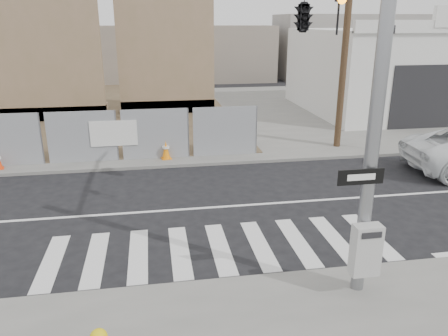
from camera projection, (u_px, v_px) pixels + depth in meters
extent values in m
plane|color=black|center=(207.00, 208.00, 13.17)|extent=(100.00, 100.00, 0.00)
cube|color=slate|center=(177.00, 114.00, 26.24)|extent=(50.00, 20.00, 0.12)
cylinder|color=gray|center=(375.00, 121.00, 7.92)|extent=(0.26, 0.26, 7.00)
cube|color=#B2B2AF|center=(366.00, 250.00, 8.44)|extent=(0.55, 0.30, 1.05)
cube|color=black|center=(361.00, 177.00, 8.05)|extent=(0.90, 0.03, 0.30)
cube|color=silver|center=(361.00, 177.00, 8.03)|extent=(0.55, 0.01, 0.12)
imported|color=black|center=(339.00, 10.00, 9.17)|extent=(0.16, 0.20, 1.00)
imported|color=black|center=(304.00, 12.00, 11.23)|extent=(0.53, 2.48, 1.00)
cylinder|color=gray|center=(385.00, 89.00, 17.86)|extent=(0.12, 0.12, 5.20)
imported|color=black|center=(393.00, 25.00, 17.06)|extent=(0.16, 0.20, 1.00)
cube|color=#7E694B|center=(42.00, 46.00, 22.91)|extent=(6.00, 0.50, 8.00)
cube|color=#7E694B|center=(52.00, 112.00, 24.43)|extent=(6.00, 1.30, 0.80)
cube|color=#7E694B|center=(166.00, 44.00, 24.87)|extent=(5.50, 0.50, 8.00)
cube|color=#7E694B|center=(168.00, 106.00, 26.39)|extent=(5.50, 1.30, 0.80)
cube|color=silver|center=(406.00, 70.00, 26.72)|extent=(12.00, 10.00, 4.80)
cube|color=black|center=(422.00, 97.00, 21.97)|extent=(3.40, 0.06, 3.20)
cylinder|color=#4B3623|center=(347.00, 27.00, 17.70)|extent=(0.28, 0.28, 10.00)
cube|color=orange|center=(166.00, 158.00, 17.50)|extent=(0.43, 0.43, 0.03)
cone|color=orange|center=(166.00, 150.00, 17.39)|extent=(0.38, 0.38, 0.73)
cylinder|color=silver|center=(166.00, 147.00, 17.36)|extent=(0.28, 0.28, 0.08)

